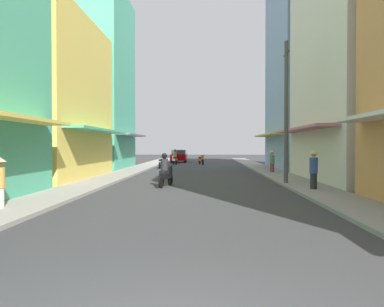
{
  "coord_description": "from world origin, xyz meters",
  "views": [
    {
      "loc": [
        0.49,
        -3.97,
        1.92
      ],
      "look_at": [
        -0.11,
        12.94,
        1.59
      ],
      "focal_mm": 37.4,
      "sensor_mm": 36.0,
      "label": 1
    }
  ],
  "objects_px": {
    "motorbike_orange": "(201,160)",
    "motorbike_black": "(166,172)",
    "motorbike_silver": "(162,162)",
    "utility_pole": "(286,112)",
    "parked_car": "(179,156)",
    "pedestrian_crossing": "(314,168)",
    "pedestrian_far": "(272,160)",
    "motorbike_white": "(175,158)"
  },
  "relations": [
    {
      "from": "pedestrian_crossing",
      "to": "utility_pole",
      "type": "xyz_separation_m",
      "value": [
        -0.6,
        2.75,
        2.58
      ]
    },
    {
      "from": "motorbike_orange",
      "to": "motorbike_black",
      "type": "bearing_deg",
      "value": -93.61
    },
    {
      "from": "motorbike_orange",
      "to": "utility_pole",
      "type": "relative_size",
      "value": 0.25
    },
    {
      "from": "motorbike_white",
      "to": "pedestrian_far",
      "type": "height_order",
      "value": "pedestrian_far"
    },
    {
      "from": "parked_car",
      "to": "pedestrian_far",
      "type": "distance_m",
      "value": 20.19
    },
    {
      "from": "motorbike_orange",
      "to": "parked_car",
      "type": "height_order",
      "value": "parked_car"
    },
    {
      "from": "motorbike_silver",
      "to": "motorbike_black",
      "type": "height_order",
      "value": "motorbike_black"
    },
    {
      "from": "motorbike_orange",
      "to": "pedestrian_far",
      "type": "distance_m",
      "value": 14.06
    },
    {
      "from": "pedestrian_far",
      "to": "utility_pole",
      "type": "xyz_separation_m",
      "value": [
        -0.65,
        -8.03,
        2.65
      ]
    },
    {
      "from": "motorbike_black",
      "to": "parked_car",
      "type": "relative_size",
      "value": 0.43
    },
    {
      "from": "motorbike_black",
      "to": "pedestrian_crossing",
      "type": "bearing_deg",
      "value": -16.07
    },
    {
      "from": "utility_pole",
      "to": "motorbike_black",
      "type": "bearing_deg",
      "value": -170.96
    },
    {
      "from": "motorbike_silver",
      "to": "parked_car",
      "type": "height_order",
      "value": "parked_car"
    },
    {
      "from": "parked_car",
      "to": "pedestrian_crossing",
      "type": "height_order",
      "value": "pedestrian_crossing"
    },
    {
      "from": "motorbike_white",
      "to": "pedestrian_crossing",
      "type": "xyz_separation_m",
      "value": [
        7.68,
        -23.8,
        0.28
      ]
    },
    {
      "from": "motorbike_orange",
      "to": "pedestrian_crossing",
      "type": "height_order",
      "value": "pedestrian_crossing"
    },
    {
      "from": "motorbike_black",
      "to": "utility_pole",
      "type": "relative_size",
      "value": 0.25
    },
    {
      "from": "motorbike_silver",
      "to": "motorbike_black",
      "type": "bearing_deg",
      "value": -83.06
    },
    {
      "from": "pedestrian_crossing",
      "to": "motorbike_silver",
      "type": "bearing_deg",
      "value": 115.42
    },
    {
      "from": "motorbike_silver",
      "to": "motorbike_white",
      "type": "xyz_separation_m",
      "value": [
        0.57,
        6.46,
        0.2
      ]
    },
    {
      "from": "parked_car",
      "to": "motorbike_orange",
      "type": "bearing_deg",
      "value": -64.49
    },
    {
      "from": "pedestrian_far",
      "to": "parked_car",
      "type": "bearing_deg",
      "value": 112.31
    },
    {
      "from": "motorbike_silver",
      "to": "pedestrian_far",
      "type": "height_order",
      "value": "pedestrian_far"
    },
    {
      "from": "motorbike_black",
      "to": "pedestrian_crossing",
      "type": "relative_size",
      "value": 1.02
    },
    {
      "from": "pedestrian_crossing",
      "to": "pedestrian_far",
      "type": "bearing_deg",
      "value": 89.73
    },
    {
      "from": "motorbike_white",
      "to": "pedestrian_far",
      "type": "bearing_deg",
      "value": -59.31
    },
    {
      "from": "parked_car",
      "to": "motorbike_silver",
      "type": "bearing_deg",
      "value": -92.98
    },
    {
      "from": "pedestrian_crossing",
      "to": "pedestrian_far",
      "type": "distance_m",
      "value": 10.77
    },
    {
      "from": "parked_car",
      "to": "motorbike_black",
      "type": "bearing_deg",
      "value": -87.4
    },
    {
      "from": "motorbike_silver",
      "to": "utility_pole",
      "type": "relative_size",
      "value": 0.26
    },
    {
      "from": "motorbike_orange",
      "to": "motorbike_black",
      "type": "height_order",
      "value": "motorbike_black"
    },
    {
      "from": "motorbike_black",
      "to": "pedestrian_far",
      "type": "distance_m",
      "value": 11.0
    },
    {
      "from": "pedestrian_crossing",
      "to": "motorbike_orange",
      "type": "bearing_deg",
      "value": 101.73
    },
    {
      "from": "motorbike_white",
      "to": "motorbike_black",
      "type": "distance_m",
      "value": 22.01
    },
    {
      "from": "pedestrian_far",
      "to": "motorbike_orange",
      "type": "bearing_deg",
      "value": 110.91
    },
    {
      "from": "motorbike_silver",
      "to": "motorbike_black",
      "type": "relative_size",
      "value": 1.01
    },
    {
      "from": "utility_pole",
      "to": "pedestrian_far",
      "type": "bearing_deg",
      "value": 85.38
    },
    {
      "from": "motorbike_black",
      "to": "motorbike_white",
      "type": "bearing_deg",
      "value": 93.44
    },
    {
      "from": "motorbike_white",
      "to": "pedestrian_crossing",
      "type": "bearing_deg",
      "value": -72.12
    },
    {
      "from": "pedestrian_crossing",
      "to": "utility_pole",
      "type": "relative_size",
      "value": 0.25
    },
    {
      "from": "motorbike_orange",
      "to": "pedestrian_far",
      "type": "height_order",
      "value": "pedestrian_far"
    },
    {
      "from": "motorbike_silver",
      "to": "utility_pole",
      "type": "distance_m",
      "value": 16.76
    }
  ]
}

